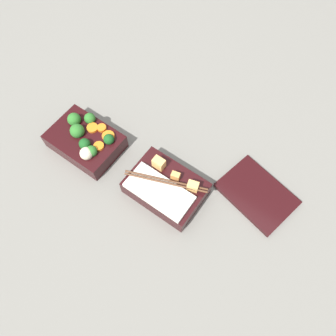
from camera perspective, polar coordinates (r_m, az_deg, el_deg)
ground_plane at (r=0.88m, az=-8.15°, el=-0.07°), size 3.00×3.00×0.00m
bento_tray_vegetable at (r=0.90m, az=-14.02°, el=4.87°), size 0.19×0.13×0.08m
bento_tray_rice at (r=0.81m, az=-0.46°, el=-3.47°), size 0.19×0.13×0.08m
bento_lid at (r=0.86m, az=15.22°, el=-4.38°), size 0.21×0.17×0.01m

